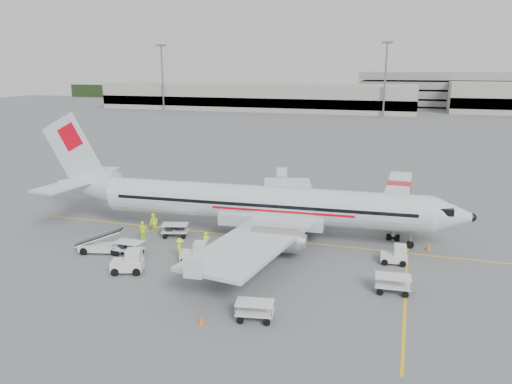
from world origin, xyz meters
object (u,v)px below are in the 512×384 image
(belt_loader, at_px, (101,238))
(tug_aft, at_px, (127,261))
(tug_mid, at_px, (194,252))
(aircraft, at_px, (262,180))
(tug_fore, at_px, (394,254))
(jet_bridge, at_px, (397,203))

(belt_loader, relative_size, tug_aft, 2.03)
(belt_loader, height_order, tug_mid, belt_loader)
(aircraft, xyz_separation_m, tug_fore, (11.92, -3.16, -4.58))
(aircraft, distance_m, jet_bridge, 14.65)
(jet_bridge, xyz_separation_m, tug_mid, (-15.15, -15.71, -1.19))
(tug_fore, xyz_separation_m, tug_aft, (-19.36, -7.86, 0.13))
(jet_bridge, distance_m, belt_loader, 28.47)
(jet_bridge, xyz_separation_m, tug_fore, (0.17, -11.26, -1.25))
(aircraft, distance_m, belt_loader, 14.77)
(aircraft, xyz_separation_m, tug_aft, (-7.44, -11.02, -4.45))
(belt_loader, distance_m, tug_aft, 5.33)
(aircraft, height_order, belt_loader, aircraft)
(aircraft, bearing_deg, jet_bridge, 31.18)
(jet_bridge, relative_size, tug_mid, 7.08)
(aircraft, height_order, tug_mid, aircraft)
(belt_loader, xyz_separation_m, tug_mid, (8.37, 0.32, -0.46))
(belt_loader, relative_size, tug_mid, 2.20)
(aircraft, xyz_separation_m, jet_bridge, (11.75, 8.10, -3.33))
(jet_bridge, relative_size, tug_aft, 6.53)
(aircraft, bearing_deg, tug_fore, -18.25)
(aircraft, relative_size, belt_loader, 8.05)
(belt_loader, height_order, tug_aft, belt_loader)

